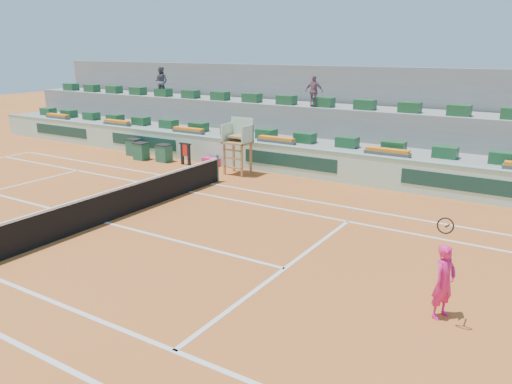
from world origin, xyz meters
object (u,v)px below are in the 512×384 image
(player_bag, at_px, (211,162))
(umpire_chair, at_px, (239,138))
(drink_cooler_a, at_px, (164,153))
(tennis_player, at_px, (444,281))

(player_bag, distance_m, umpire_chair, 2.43)
(drink_cooler_a, xyz_separation_m, tennis_player, (14.55, -7.87, 0.37))
(umpire_chair, bearing_deg, drink_cooler_a, 179.24)
(player_bag, xyz_separation_m, drink_cooler_a, (-2.44, -0.50, 0.24))
(tennis_player, bearing_deg, drink_cooler_a, 151.61)
(player_bag, height_order, drink_cooler_a, drink_cooler_a)
(drink_cooler_a, relative_size, tennis_player, 0.37)
(umpire_chair, xyz_separation_m, drink_cooler_a, (-4.37, 0.06, -1.12))
(drink_cooler_a, height_order, tennis_player, tennis_player)
(player_bag, bearing_deg, drink_cooler_a, -168.38)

